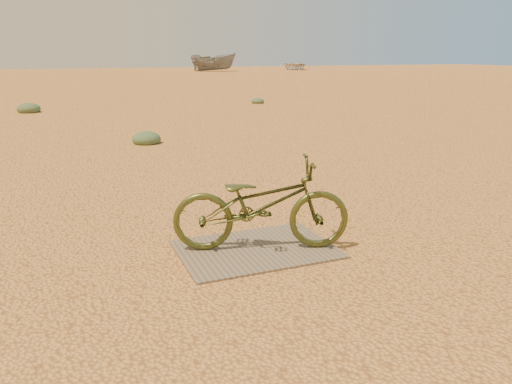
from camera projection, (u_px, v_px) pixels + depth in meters
name	position (u px, v px, depth m)	size (l,w,h in m)	color
ground	(261.00, 229.00, 5.50)	(120.00, 120.00, 0.00)	#E2974B
plywood_board	(256.00, 249.00, 4.91)	(1.50, 1.06, 0.02)	#74614E
bicycle	(261.00, 205.00, 4.79)	(0.59, 1.70, 0.89)	#40461E
boat_mid_right	(213.00, 62.00, 50.08)	(1.73, 4.60, 1.78)	slate
boat_far_right	(294.00, 65.00, 55.03)	(3.70, 5.18, 1.07)	beige
kale_a	(147.00, 143.00, 10.66)	(0.61, 0.61, 0.33)	#556B46
kale_b	(258.00, 103.00, 18.98)	(0.49, 0.49, 0.27)	#556B46
kale_c	(29.00, 112.00, 16.12)	(0.73, 0.73, 0.40)	#556B46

